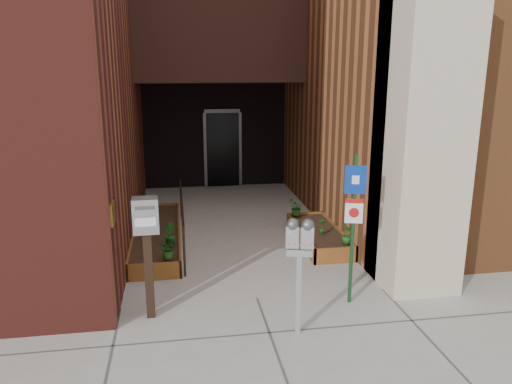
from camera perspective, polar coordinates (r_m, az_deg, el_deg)
name	(u,v)px	position (r m, az deg, el deg)	size (l,w,h in m)	color
ground	(257,299)	(7.68, 0.11, -12.08)	(80.00, 80.00, 0.00)	#9E9991
architecture	(207,2)	(13.79, -5.66, 20.84)	(20.00, 14.60, 10.00)	maroon
planter_left	(157,236)	(10.05, -11.22, -5.00)	(0.90, 3.60, 0.30)	brown
planter_right	(319,236)	(9.95, 7.19, -5.03)	(0.80, 2.20, 0.30)	brown
handrail	(182,206)	(9.81, -8.49, -1.60)	(0.04, 3.34, 0.90)	black
parking_meter	(300,245)	(6.32, 5.02, -6.11)	(0.37, 0.21, 1.58)	#ABAAAD
sign_post	(354,214)	(7.20, 11.10, -2.48)	(0.30, 0.11, 2.23)	#143719
payment_dropbox	(147,232)	(6.86, -12.40, -4.54)	(0.35, 0.27, 1.72)	black
shrub_left_a	(168,249)	(8.43, -10.04, -6.40)	(0.30, 0.30, 0.33)	#225518
shrub_left_b	(169,234)	(8.99, -9.87, -4.78)	(0.23, 0.23, 0.41)	#195819
shrub_left_c	(142,216)	(10.22, -12.95, -2.67)	(0.21, 0.21, 0.37)	#2D631C
shrub_left_d	(144,202)	(11.20, -12.65, -1.11)	(0.21, 0.21, 0.39)	#185016
shrub_right_a	(347,235)	(9.11, 10.36, -4.81)	(0.18, 0.18, 0.33)	#1F5317
shrub_right_b	(322,226)	(9.56, 7.59, -3.86)	(0.16, 0.16, 0.30)	#1A5D1F
shrub_right_c	(296,208)	(10.61, 4.60, -1.80)	(0.31, 0.31, 0.34)	#255F1B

